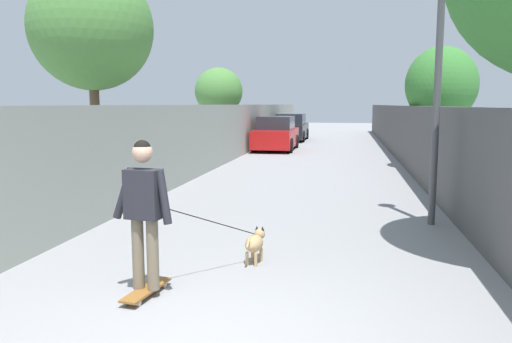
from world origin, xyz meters
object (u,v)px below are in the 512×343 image
at_px(tree_left_near, 219,92).
at_px(tree_left_far, 92,29).
at_px(tree_right_distant, 441,85).
at_px(skateboard, 146,290).
at_px(dog, 254,242).
at_px(car_near, 276,134).
at_px(lamp_post, 440,38).
at_px(car_far, 291,128).
at_px(person_skateboarder, 144,203).

xyz_separation_m(tree_left_near, tree_left_far, (-11.50, 0.12, 1.20)).
xyz_separation_m(tree_right_distant, skateboard, (-11.83, 5.02, -2.61)).
xyz_separation_m(tree_left_near, dog, (-16.47, -4.70, -2.38)).
bearing_deg(tree_right_distant, car_near, 45.26).
height_order(lamp_post, skateboard, lamp_post).
bearing_deg(tree_left_far, car_near, -13.63).
bearing_deg(car_far, car_near, -180.00).
bearing_deg(skateboard, car_far, 2.53).
relative_size(tree_right_distant, car_near, 0.95).
height_order(tree_left_far, person_skateboarder, tree_left_far).
bearing_deg(lamp_post, skateboard, 138.07).
distance_m(person_skateboarder, car_far, 24.22).
height_order(skateboard, car_near, car_near).
height_order(tree_left_near, tree_right_distant, tree_right_distant).
bearing_deg(dog, skateboard, 144.96).
relative_size(tree_left_near, person_skateboarder, 2.31).
distance_m(lamp_post, person_skateboarder, 5.82).
distance_m(tree_left_near, car_near, 3.30).
distance_m(tree_right_distant, person_skateboarder, 12.96).
relative_size(tree_left_far, tree_right_distant, 1.37).
distance_m(tree_left_far, dog, 7.80).
xyz_separation_m(person_skateboarder, car_far, (24.20, 1.07, -0.32)).
bearing_deg(car_far, lamp_post, -166.92).
relative_size(skateboard, car_far, 0.19).
xyz_separation_m(skateboard, car_far, (24.20, 1.07, 0.65)).
bearing_deg(car_near, tree_right_distant, -134.74).
distance_m(skateboard, dog, 1.68).
bearing_deg(tree_left_near, tree_right_distant, -124.40).
bearing_deg(tree_right_distant, tree_left_far, 121.75).
relative_size(person_skateboarder, dog, 0.99).
distance_m(car_near, car_far, 6.33).
bearing_deg(car_far, person_skateboarder, -177.47).
relative_size(tree_left_near, car_far, 0.86).
bearing_deg(lamp_post, car_near, 18.70).
bearing_deg(person_skateboarder, lamp_post, -41.93).
distance_m(tree_left_far, skateboard, 8.33).
height_order(tree_left_near, dog, tree_left_near).
xyz_separation_m(tree_left_far, lamp_post, (-2.31, -7.48, -0.67)).
distance_m(tree_left_far, person_skateboarder, 7.94).
xyz_separation_m(tree_left_far, car_near, (11.53, -2.80, -3.14)).
bearing_deg(skateboard, person_skateboarder, -116.57).
distance_m(dog, car_near, 16.64).
bearing_deg(tree_left_far, tree_left_near, -0.62).
bearing_deg(person_skateboarder, tree_left_near, 11.86).
bearing_deg(skateboard, car_near, 3.43).
xyz_separation_m(skateboard, person_skateboarder, (-0.00, -0.00, 0.97)).
bearing_deg(tree_left_near, car_far, -22.79).
height_order(lamp_post, person_skateboarder, lamp_post).
bearing_deg(car_far, skateboard, -177.47).
height_order(lamp_post, car_far, lamp_post).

